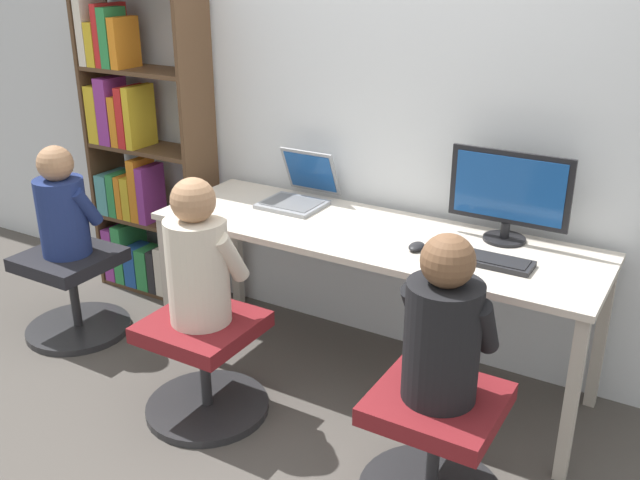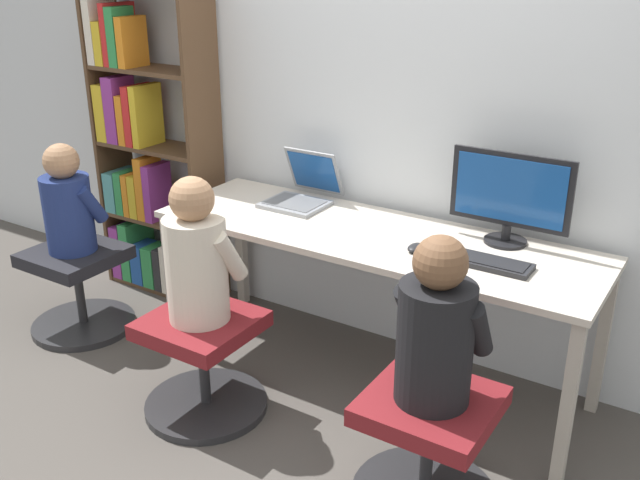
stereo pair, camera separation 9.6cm
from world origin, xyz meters
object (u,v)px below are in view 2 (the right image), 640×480
Objects in this scene: desktop_monitor at (510,197)px; person_at_monitor at (436,330)px; keyboard at (478,260)px; person_at_laptop at (197,257)px; bookshelf at (143,159)px; office_chair_right at (203,361)px; office_chair_side at (79,287)px; person_near_shelf at (68,204)px; laptop at (301,193)px; office_chair_left at (427,447)px.

desktop_monitor is 0.89m from person_at_monitor.
keyboard is 1.17m from person_at_laptop.
office_chair_right is at bearing -35.94° from bookshelf.
office_chair_side is at bearing 169.09° from person_at_laptop.
person_at_laptop is 1.10× the size of person_near_shelf.
bookshelf reaches higher than laptop.
laptop is 1.49m from office_chair_left.
office_chair_left is 0.87× the size of person_at_laptop.
office_chair_side is at bearing -163.02° from desktop_monitor.
desktop_monitor is at bearing 39.36° from person_at_laptop.
person_at_monitor is at bearing -0.30° from office_chair_right.
bookshelf is at bearing 159.54° from person_at_monitor.
person_near_shelf is (-1.06, -0.60, -0.08)m from laptop.
office_chair_right is at bearing 179.47° from office_chair_left.
keyboard is (-0.02, -0.27, -0.20)m from desktop_monitor.
desktop_monitor is 1.52m from office_chair_right.
person_near_shelf is (-2.09, -0.37, -0.04)m from keyboard.
laptop is at bearing 143.30° from office_chair_left.
person_near_shelf is at bearing 168.89° from person_at_laptop.
person_near_shelf reaches higher than office_chair_right.
office_chair_right is 0.96× the size of person_near_shelf.
person_at_monitor reaches higher than laptop.
person_near_shelf reaches higher than office_chair_side.
desktop_monitor is 0.95× the size of office_chair_right.
person_near_shelf is (-2.11, -0.64, -0.24)m from desktop_monitor.
laptop is at bearing -0.67° from bookshelf.
office_chair_side is at bearing -90.00° from person_near_shelf.
person_at_laptop is (0.01, -0.81, -0.05)m from laptop.
office_chair_left is 0.89× the size of person_at_monitor.
laptop is 1.34m from office_chair_side.
office_chair_side is (-1.07, 0.21, 0.00)m from office_chair_right.
person_at_laptop is at bearing -89.01° from laptop.
bookshelf is at bearing 144.20° from person_at_laptop.
keyboard is at bearing 29.58° from person_at_laptop.
office_chair_side is 0.96× the size of person_near_shelf.
desktop_monitor reaches higher than office_chair_right.
office_chair_left and office_chair_right have the same top height.
person_at_laptop is (-1.04, -0.85, -0.21)m from desktop_monitor.
office_chair_right is 1.20m from person_at_monitor.
laptop is at bearing 90.99° from person_at_laptop.
desktop_monitor reaches higher than office_chair_side.
desktop_monitor is 1.06m from laptop.
laptop is 0.62× the size of person_near_shelf.
person_at_laptop reaches higher than office_chair_left.
person_at_laptop reaches higher than keyboard.
person_near_shelf is at bearing -170.04° from keyboard.
office_chair_side is (-2.09, -0.37, -0.51)m from keyboard.
keyboard is (1.03, -0.23, -0.04)m from laptop.
keyboard is 0.79× the size of office_chair_right.
office_chair_right is (-1.09, 0.01, 0.00)m from office_chair_left.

